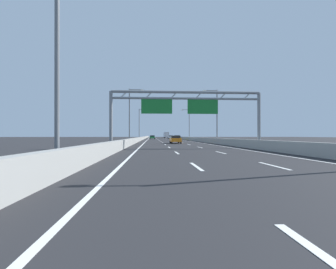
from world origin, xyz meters
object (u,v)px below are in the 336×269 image
at_px(streetlamp_right_mid, 216,113).
at_px(white_car, 170,137).
at_px(orange_car, 175,139).
at_px(box_truck, 166,135).
at_px(streetlamp_left_far, 140,122).
at_px(yellow_car, 177,138).
at_px(streetlamp_right_far, 188,122).
at_px(sign_gantry, 185,104).
at_px(streetlamp_left_mid, 131,112).
at_px(green_car, 152,137).
at_px(streetlamp_left_near, 63,39).

bearing_deg(streetlamp_right_mid, white_car, 94.14).
height_order(orange_car, box_truck, box_truck).
bearing_deg(box_truck, streetlamp_left_far, -101.30).
bearing_deg(yellow_car, streetlamp_right_far, 41.69).
xyz_separation_m(sign_gantry, streetlamp_right_mid, (7.63, 16.35, 0.56)).
distance_m(streetlamp_left_mid, green_car, 51.31).
height_order(yellow_car, box_truck, box_truck).
relative_size(white_car, yellow_car, 1.00).
distance_m(sign_gantry, yellow_car, 46.72).
distance_m(streetlamp_right_far, green_car, 21.17).
bearing_deg(box_truck, white_car, -90.53).
bearing_deg(green_car, orange_car, -85.64).
xyz_separation_m(streetlamp_left_near, green_car, (3.78, 84.54, -4.68)).
relative_size(green_car, orange_car, 0.90).
bearing_deg(green_car, streetlamp_right_far, -57.31).
bearing_deg(yellow_car, streetlamp_left_far, 162.14).
relative_size(orange_car, white_car, 1.14).
distance_m(streetlamp_right_mid, streetlamp_right_far, 33.58).
bearing_deg(sign_gantry, white_car, 87.11).
bearing_deg(sign_gantry, streetlamp_right_far, 81.31).
height_order(sign_gantry, streetlamp_right_mid, streetlamp_right_mid).
bearing_deg(streetlamp_left_far, sign_gantry, -81.68).
height_order(sign_gantry, streetlamp_left_mid, streetlamp_left_mid).
bearing_deg(streetlamp_left_far, yellow_car, -17.86).
distance_m(streetlamp_left_near, streetlamp_left_mid, 33.58).
bearing_deg(streetlamp_left_near, green_car, 87.44).
bearing_deg(streetlamp_right_far, orange_car, -101.97).
distance_m(streetlamp_left_mid, box_truck, 90.59).
height_order(streetlamp_left_mid, yellow_car, streetlamp_left_mid).
bearing_deg(white_car, streetlamp_right_far, -79.59).
bearing_deg(streetlamp_left_near, streetlamp_left_far, 90.00).
bearing_deg(streetlamp_right_mid, box_truck, 92.35).
relative_size(streetlamp_left_mid, box_truck, 1.12).
xyz_separation_m(orange_car, white_car, (3.21, 55.90, 0.01)).
xyz_separation_m(sign_gantry, white_car, (3.62, 71.76, -4.11)).
distance_m(streetlamp_left_near, streetlamp_right_far, 68.81).
bearing_deg(streetlamp_right_mid, yellow_car, 97.52).
distance_m(streetlamp_left_far, yellow_car, 12.43).
bearing_deg(streetlamp_right_mid, streetlamp_left_mid, 180.00).
bearing_deg(streetlamp_right_far, box_truck, 93.76).
height_order(streetlamp_right_mid, orange_car, streetlamp_right_mid).
distance_m(streetlamp_right_mid, orange_car, 8.63).
xyz_separation_m(streetlamp_right_mid, green_car, (-11.15, 50.96, -4.68)).
distance_m(streetlamp_left_near, yellow_car, 64.74).
xyz_separation_m(green_car, white_car, (7.14, 4.45, 0.00)).
xyz_separation_m(streetlamp_right_mid, streetlamp_right_far, (0.00, 33.58, 0.00)).
bearing_deg(green_car, box_truck, 79.14).
distance_m(sign_gantry, streetlamp_right_mid, 18.05).
xyz_separation_m(streetlamp_right_far, orange_car, (-7.22, -34.07, -4.69)).
relative_size(sign_gantry, streetlamp_left_near, 1.78).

